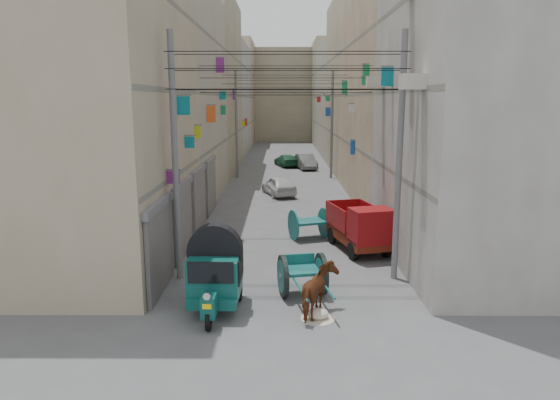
{
  "coord_description": "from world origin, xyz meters",
  "views": [
    {
      "loc": [
        -0.16,
        -9.93,
        5.88
      ],
      "look_at": [
        -0.23,
        6.5,
        2.57
      ],
      "focal_mm": 32.0,
      "sensor_mm": 36.0,
      "label": 1
    }
  ],
  "objects_px": {
    "second_cart": "(309,223)",
    "distant_car_green": "(286,160)",
    "mini_truck": "(362,230)",
    "distant_car_white": "(279,185)",
    "horse": "(319,292)",
    "distant_car_grey": "(306,162)",
    "auto_rickshaw": "(216,271)",
    "feed_sack": "(318,314)",
    "tonga_cart": "(302,274)"
  },
  "relations": [
    {
      "from": "feed_sack",
      "to": "distant_car_white",
      "type": "xyz_separation_m",
      "value": [
        -1.19,
        18.1,
        0.46
      ]
    },
    {
      "from": "mini_truck",
      "to": "horse",
      "type": "bearing_deg",
      "value": -123.95
    },
    {
      "from": "second_cart",
      "to": "distant_car_green",
      "type": "bearing_deg",
      "value": 73.71
    },
    {
      "from": "mini_truck",
      "to": "distant_car_green",
      "type": "xyz_separation_m",
      "value": [
        -2.74,
        25.95,
        -0.39
      ]
    },
    {
      "from": "feed_sack",
      "to": "distant_car_white",
      "type": "distance_m",
      "value": 18.15
    },
    {
      "from": "second_cart",
      "to": "tonga_cart",
      "type": "bearing_deg",
      "value": -112.92
    },
    {
      "from": "distant_car_grey",
      "to": "distant_car_white",
      "type": "bearing_deg",
      "value": -111.35
    },
    {
      "from": "tonga_cart",
      "to": "distant_car_white",
      "type": "xyz_separation_m",
      "value": [
        -0.83,
        16.41,
        -0.06
      ]
    },
    {
      "from": "horse",
      "to": "distant_car_grey",
      "type": "relative_size",
      "value": 0.44
    },
    {
      "from": "auto_rickshaw",
      "to": "distant_car_green",
      "type": "relative_size",
      "value": 0.74
    },
    {
      "from": "feed_sack",
      "to": "distant_car_white",
      "type": "bearing_deg",
      "value": 93.77
    },
    {
      "from": "second_cart",
      "to": "distant_car_grey",
      "type": "distance_m",
      "value": 22.26
    },
    {
      "from": "distant_car_white",
      "to": "auto_rickshaw",
      "type": "bearing_deg",
      "value": 66.45
    },
    {
      "from": "auto_rickshaw",
      "to": "mini_truck",
      "type": "relative_size",
      "value": 0.73
    },
    {
      "from": "tonga_cart",
      "to": "feed_sack",
      "type": "xyz_separation_m",
      "value": [
        0.36,
        -1.69,
        -0.52
      ]
    },
    {
      "from": "horse",
      "to": "feed_sack",
      "type": "bearing_deg",
      "value": 98.56
    },
    {
      "from": "distant_car_green",
      "to": "mini_truck",
      "type": "bearing_deg",
      "value": 80.99
    },
    {
      "from": "auto_rickshaw",
      "to": "tonga_cart",
      "type": "height_order",
      "value": "auto_rickshaw"
    },
    {
      "from": "tonga_cart",
      "to": "mini_truck",
      "type": "bearing_deg",
      "value": 49.28
    },
    {
      "from": "tonga_cart",
      "to": "distant_car_grey",
      "type": "relative_size",
      "value": 0.78
    },
    {
      "from": "horse",
      "to": "distant_car_white",
      "type": "relative_size",
      "value": 0.47
    },
    {
      "from": "distant_car_grey",
      "to": "distant_car_green",
      "type": "bearing_deg",
      "value": 123.95
    },
    {
      "from": "feed_sack",
      "to": "horse",
      "type": "distance_m",
      "value": 0.6
    },
    {
      "from": "second_cart",
      "to": "distant_car_green",
      "type": "height_order",
      "value": "second_cart"
    },
    {
      "from": "tonga_cart",
      "to": "distant_car_white",
      "type": "distance_m",
      "value": 16.43
    },
    {
      "from": "feed_sack",
      "to": "distant_car_grey",
      "type": "xyz_separation_m",
      "value": [
        1.06,
        30.28,
        0.49
      ]
    },
    {
      "from": "distant_car_white",
      "to": "mini_truck",
      "type": "bearing_deg",
      "value": 87.28
    },
    {
      "from": "distant_car_white",
      "to": "horse",
      "type": "bearing_deg",
      "value": 75.85
    },
    {
      "from": "auto_rickshaw",
      "to": "feed_sack",
      "type": "relative_size",
      "value": 4.58
    },
    {
      "from": "distant_car_grey",
      "to": "horse",
      "type": "bearing_deg",
      "value": -102.81
    },
    {
      "from": "mini_truck",
      "to": "distant_car_grey",
      "type": "height_order",
      "value": "mini_truck"
    },
    {
      "from": "distant_car_green",
      "to": "second_cart",
      "type": "bearing_deg",
      "value": 76.83
    },
    {
      "from": "distant_car_green",
      "to": "distant_car_white",
      "type": "bearing_deg",
      "value": 72.57
    },
    {
      "from": "mini_truck",
      "to": "distant_car_white",
      "type": "distance_m",
      "value": 12.54
    },
    {
      "from": "feed_sack",
      "to": "tonga_cart",
      "type": "bearing_deg",
      "value": 101.99
    },
    {
      "from": "mini_truck",
      "to": "distant_car_green",
      "type": "height_order",
      "value": "mini_truck"
    },
    {
      "from": "horse",
      "to": "distant_car_grey",
      "type": "height_order",
      "value": "horse"
    },
    {
      "from": "distant_car_white",
      "to": "feed_sack",
      "type": "bearing_deg",
      "value": 75.68
    },
    {
      "from": "auto_rickshaw",
      "to": "mini_truck",
      "type": "xyz_separation_m",
      "value": [
        4.99,
        5.34,
        -0.2
      ]
    },
    {
      "from": "mini_truck",
      "to": "feed_sack",
      "type": "height_order",
      "value": "mini_truck"
    },
    {
      "from": "distant_car_grey",
      "to": "tonga_cart",
      "type": "bearing_deg",
      "value": -103.71
    },
    {
      "from": "second_cart",
      "to": "horse",
      "type": "distance_m",
      "value": 7.83
    },
    {
      "from": "mini_truck",
      "to": "second_cart",
      "type": "bearing_deg",
      "value": 120.0
    },
    {
      "from": "distant_car_grey",
      "to": "auto_rickshaw",
      "type": "bearing_deg",
      "value": -108.4
    },
    {
      "from": "auto_rickshaw",
      "to": "distant_car_grey",
      "type": "height_order",
      "value": "auto_rickshaw"
    },
    {
      "from": "mini_truck",
      "to": "feed_sack",
      "type": "bearing_deg",
      "value": -123.65
    },
    {
      "from": "tonga_cart",
      "to": "mini_truck",
      "type": "distance_m",
      "value": 4.99
    },
    {
      "from": "auto_rickshaw",
      "to": "mini_truck",
      "type": "bearing_deg",
      "value": 47.78
    },
    {
      "from": "distant_car_green",
      "to": "tonga_cart",
      "type": "bearing_deg",
      "value": 75.44
    },
    {
      "from": "second_cart",
      "to": "distant_car_white",
      "type": "height_order",
      "value": "second_cart"
    }
  ]
}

